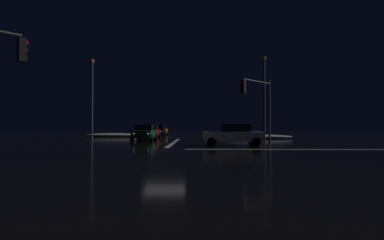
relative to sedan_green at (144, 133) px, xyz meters
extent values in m
cube|color=black|center=(3.10, -11.06, -0.85)|extent=(120.00, 120.00, 0.10)
cube|color=white|center=(3.10, -3.02, -0.80)|extent=(0.35, 13.75, 0.01)
cube|color=yellow|center=(3.10, 8.58, -0.80)|extent=(22.00, 0.15, 0.01)
cube|color=white|center=(11.24, -11.06, -0.80)|extent=(13.75, 0.40, 0.01)
ellipsoid|color=white|center=(-5.74, 9.87, -0.55)|extent=(7.12, 1.50, 0.51)
ellipsoid|color=white|center=(11.94, 4.81, -0.57)|extent=(7.86, 1.50, 0.46)
cube|color=#14512D|center=(0.00, -0.04, -0.13)|extent=(1.80, 4.20, 0.70)
cube|color=black|center=(0.00, 0.16, 0.49)|extent=(1.60, 2.00, 0.55)
cylinder|color=black|center=(0.90, -1.59, -0.48)|extent=(0.22, 0.64, 0.64)
cylinder|color=black|center=(-0.90, -1.59, -0.48)|extent=(0.22, 0.64, 0.64)
cylinder|color=black|center=(0.90, 1.51, -0.48)|extent=(0.22, 0.64, 0.64)
cylinder|color=black|center=(-0.90, 1.51, -0.48)|extent=(0.22, 0.64, 0.64)
sphere|color=#F9EFC6|center=(0.65, -2.16, -0.08)|extent=(0.22, 0.22, 0.22)
sphere|color=#F9EFC6|center=(-0.65, -2.16, -0.08)|extent=(0.22, 0.22, 0.22)
cube|color=maroon|center=(-0.39, 6.41, -0.13)|extent=(1.80, 4.20, 0.70)
cube|color=black|center=(-0.39, 6.61, 0.49)|extent=(1.60, 2.00, 0.55)
cylinder|color=black|center=(0.51, 4.86, -0.48)|extent=(0.22, 0.64, 0.64)
cylinder|color=black|center=(-1.29, 4.86, -0.48)|extent=(0.22, 0.64, 0.64)
cylinder|color=black|center=(0.51, 7.96, -0.48)|extent=(0.22, 0.64, 0.64)
cylinder|color=black|center=(-1.29, 7.96, -0.48)|extent=(0.22, 0.64, 0.64)
sphere|color=#F9EFC6|center=(0.26, 4.29, -0.08)|extent=(0.22, 0.22, 0.22)
sphere|color=#F9EFC6|center=(-1.04, 4.29, -0.08)|extent=(0.22, 0.22, 0.22)
cube|color=black|center=(-0.24, 11.84, -0.13)|extent=(1.80, 4.20, 0.70)
cube|color=black|center=(-0.24, 12.04, 0.49)|extent=(1.60, 2.00, 0.55)
cylinder|color=black|center=(0.66, 10.29, -0.48)|extent=(0.22, 0.64, 0.64)
cylinder|color=black|center=(-1.14, 10.29, -0.48)|extent=(0.22, 0.64, 0.64)
cylinder|color=black|center=(0.66, 13.39, -0.48)|extent=(0.22, 0.64, 0.64)
cylinder|color=black|center=(-1.14, 13.39, -0.48)|extent=(0.22, 0.64, 0.64)
sphere|color=#F9EFC6|center=(0.41, 9.72, -0.08)|extent=(0.22, 0.22, 0.22)
sphere|color=#F9EFC6|center=(-0.89, 9.72, -0.08)|extent=(0.22, 0.22, 0.22)
cube|color=#C66014|center=(-0.47, 17.96, -0.13)|extent=(1.80, 4.20, 0.70)
cube|color=black|center=(-0.47, 18.16, 0.49)|extent=(1.60, 2.00, 0.55)
cylinder|color=black|center=(0.43, 16.41, -0.48)|extent=(0.22, 0.64, 0.64)
cylinder|color=black|center=(-1.37, 16.41, -0.48)|extent=(0.22, 0.64, 0.64)
cylinder|color=black|center=(0.43, 19.51, -0.48)|extent=(0.22, 0.64, 0.64)
cylinder|color=black|center=(-1.37, 19.51, -0.48)|extent=(0.22, 0.64, 0.64)
sphere|color=#F9EFC6|center=(0.18, 15.84, -0.08)|extent=(0.22, 0.22, 0.22)
sphere|color=#F9EFC6|center=(-1.12, 15.84, -0.08)|extent=(0.22, 0.22, 0.22)
cube|color=silver|center=(7.68, -7.62, -0.13)|extent=(4.20, 1.80, 0.70)
cube|color=black|center=(7.88, -7.62, 0.49)|extent=(2.00, 1.60, 0.55)
cylinder|color=black|center=(6.13, -8.52, -0.48)|extent=(0.64, 0.22, 0.64)
cylinder|color=black|center=(6.13, -6.72, -0.48)|extent=(0.64, 0.22, 0.64)
cylinder|color=black|center=(9.23, -8.52, -0.48)|extent=(0.64, 0.22, 0.64)
cylinder|color=black|center=(9.23, -6.72, -0.48)|extent=(0.64, 0.22, 0.64)
sphere|color=#F9EFC6|center=(5.56, -8.27, -0.08)|extent=(0.22, 0.22, 0.22)
sphere|color=#F9EFC6|center=(5.56, -6.97, -0.08)|extent=(0.22, 0.22, 0.22)
cylinder|color=#4C4C51|center=(11.54, -2.62, 1.95)|extent=(0.18, 0.18, 5.50)
cylinder|color=#4C4C51|center=(10.18, -3.99, 4.40)|extent=(2.82, 2.82, 0.12)
cube|color=black|center=(8.81, -5.35, 3.78)|extent=(0.46, 0.46, 1.05)
sphere|color=red|center=(8.70, -5.47, 4.12)|extent=(0.22, 0.22, 0.22)
sphere|color=black|center=(8.70, -5.47, 3.78)|extent=(0.22, 0.22, 0.22)
sphere|color=black|center=(8.70, -5.47, 3.43)|extent=(0.22, 0.22, 0.22)
cube|color=black|center=(-2.57, -16.74, 3.95)|extent=(0.46, 0.46, 1.05)
sphere|color=red|center=(-2.46, -16.63, 4.30)|extent=(0.22, 0.22, 0.22)
sphere|color=black|center=(-2.46, -16.63, 3.95)|extent=(0.22, 0.22, 0.22)
sphere|color=black|center=(-2.46, -16.63, 3.61)|extent=(0.22, 0.22, 0.22)
cylinder|color=#424247|center=(-6.04, 2.58, 3.28)|extent=(0.20, 0.20, 8.16)
sphere|color=#F9AD47|center=(-6.04, 2.58, 7.54)|extent=(0.44, 0.44, 0.44)
cylinder|color=#424247|center=(12.24, 2.58, 3.40)|extent=(0.20, 0.20, 8.41)
sphere|color=#F9AD47|center=(12.24, 2.58, 7.79)|extent=(0.44, 0.44, 0.44)
camera|label=1|loc=(5.04, -30.04, 0.63)|focal=28.91mm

